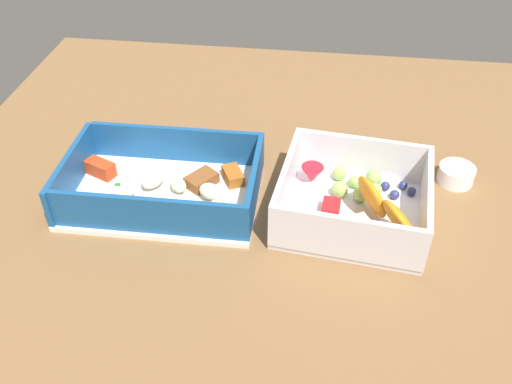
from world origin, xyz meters
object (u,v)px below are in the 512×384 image
at_px(fruit_bowl, 357,202).
at_px(candy_bar, 233,141).
at_px(paper_cup_liner, 456,174).
at_px(pasta_container, 165,186).

relative_size(fruit_bowl, candy_bar, 2.41).
distance_m(candy_bar, paper_cup_liner, 0.27).
height_order(candy_bar, paper_cup_liner, paper_cup_liner).
xyz_separation_m(fruit_bowl, paper_cup_liner, (0.12, 0.08, -0.01)).
bearing_deg(fruit_bowl, pasta_container, 178.43).
xyz_separation_m(candy_bar, paper_cup_liner, (0.27, -0.04, 0.00)).
height_order(fruit_bowl, paper_cup_liner, fruit_bowl).
height_order(pasta_container, fruit_bowl, fruit_bowl).
relative_size(candy_bar, paper_cup_liner, 1.70).
xyz_separation_m(pasta_container, paper_cup_liner, (0.33, 0.07, -0.01)).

